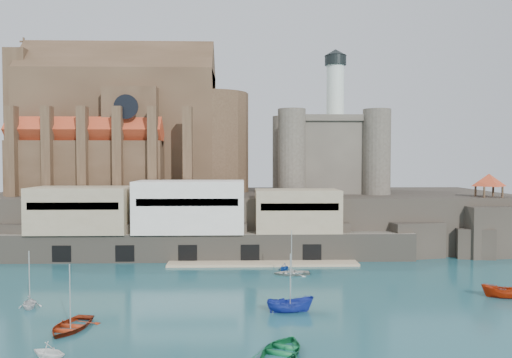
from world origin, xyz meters
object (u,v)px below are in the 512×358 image
at_px(church, 129,132).
at_px(pavilion, 489,181).
at_px(castle_keep, 327,151).
at_px(boat_2, 290,312).
at_px(boat_0, 71,329).
at_px(boat_1, 49,358).

distance_m(church, pavilion, 68.65).
bearing_deg(castle_keep, boat_2, -104.27).
relative_size(castle_keep, pavilion, 4.58).
xyz_separation_m(castle_keep, boat_2, (-12.13, -47.72, -18.31)).
bearing_deg(boat_0, boat_1, -74.44).
distance_m(castle_keep, pavilion, 30.50).
bearing_deg(boat_2, boat_0, 97.03).
bearing_deg(church, boat_2, -59.93).
xyz_separation_m(church, pavilion, (66.13, -15.85, -9.40)).
xyz_separation_m(church, boat_2, (28.07, -48.49, -22.13)).
xyz_separation_m(castle_keep, boat_1, (-33.54, -59.59, -18.31)).
xyz_separation_m(boat_0, boat_1, (0.60, -7.01, 0.00)).
distance_m(church, boat_0, 58.08).
bearing_deg(pavilion, castle_keep, 149.82).
height_order(pavilion, boat_2, pavilion).
distance_m(church, boat_2, 60.24).
bearing_deg(castle_keep, church, 178.89).
bearing_deg(church, boat_0, -83.51).
bearing_deg(boat_2, castle_keep, -19.69).
relative_size(pavilion, boat_1, 1.99).
relative_size(church, boat_2, 9.06).
relative_size(church, boat_0, 7.52).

